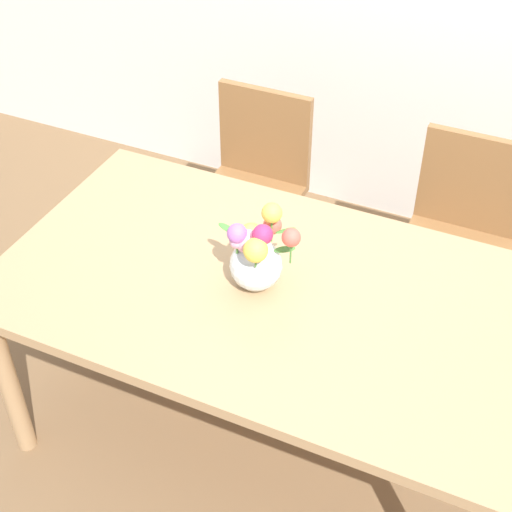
% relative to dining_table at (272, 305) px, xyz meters
% --- Properties ---
extents(ground_plane, '(12.00, 12.00, 0.00)m').
position_rel_dining_table_xyz_m(ground_plane, '(0.00, 0.00, -0.67)').
color(ground_plane, brown).
extents(dining_table, '(1.78, 1.01, 0.75)m').
position_rel_dining_table_xyz_m(dining_table, '(0.00, 0.00, 0.00)').
color(dining_table, tan).
rests_on(dining_table, ground_plane).
extents(chair_left, '(0.42, 0.42, 0.90)m').
position_rel_dining_table_xyz_m(chair_left, '(-0.45, 0.85, -0.15)').
color(chair_left, olive).
rests_on(chair_left, ground_plane).
extents(chair_right, '(0.42, 0.42, 0.90)m').
position_rel_dining_table_xyz_m(chair_right, '(0.45, 0.85, -0.15)').
color(chair_right, olive).
rests_on(chair_right, ground_plane).
extents(flower_vase, '(0.29, 0.23, 0.29)m').
position_rel_dining_table_xyz_m(flower_vase, '(-0.05, -0.01, 0.21)').
color(flower_vase, silver).
rests_on(flower_vase, dining_table).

